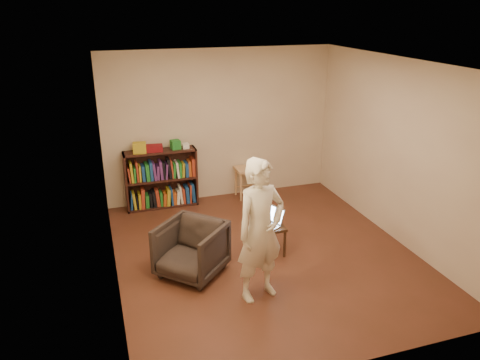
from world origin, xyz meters
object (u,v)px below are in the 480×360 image
object	(u,v)px
stool	(246,174)
laptop	(270,221)
person	(260,231)
side_table	(268,230)
bookshelf	(161,182)
armchair	(191,249)

from	to	relation	value
stool	laptop	bearing A→B (deg)	-99.53
laptop	person	xyz separation A→B (m)	(-0.48, -0.93, 0.38)
stool	side_table	bearing A→B (deg)	-100.24
bookshelf	person	distance (m)	3.09
stool	laptop	distance (m)	2.02
stool	armchair	xyz separation A→B (m)	(-1.48, -2.21, -0.09)
stool	armchair	distance (m)	2.66
person	laptop	bearing A→B (deg)	46.64
stool	person	xyz separation A→B (m)	(-0.82, -2.92, 0.41)
bookshelf	side_table	size ratio (longest dim) A/B	2.83
laptop	bookshelf	bearing A→B (deg)	-174.95
armchair	side_table	size ratio (longest dim) A/B	1.82
bookshelf	person	size ratio (longest dim) A/B	0.70
side_table	person	bearing A→B (deg)	-116.39
stool	side_table	xyz separation A→B (m)	(-0.36, -2.00, -0.09)
bookshelf	stool	world-z (taller)	bookshelf
armchair	person	xyz separation A→B (m)	(0.67, -0.71, 0.51)
laptop	person	world-z (taller)	person
armchair	person	size ratio (longest dim) A/B	0.45
armchair	side_table	xyz separation A→B (m)	(1.12, 0.21, 0.00)
stool	armchair	world-z (taller)	armchair
bookshelf	person	xyz separation A→B (m)	(0.68, -2.98, 0.42)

